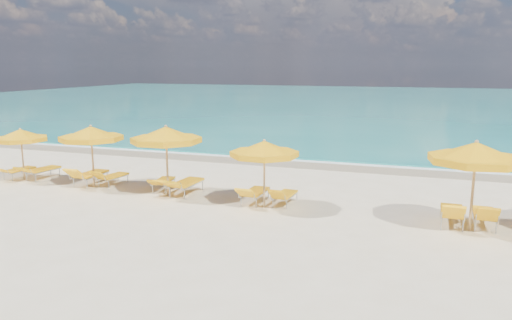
% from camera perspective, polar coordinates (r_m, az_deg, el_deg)
% --- Properties ---
extents(ground_plane, '(120.00, 120.00, 0.00)m').
position_cam_1_polar(ground_plane, '(16.82, -1.69, -4.93)').
color(ground_plane, beige).
extents(ocean, '(120.00, 80.00, 0.30)m').
position_cam_1_polar(ocean, '(63.54, 14.02, 6.44)').
color(ocean, '#167F79').
rests_on(ocean, ground).
extents(wet_sand_band, '(120.00, 2.60, 0.01)m').
position_cam_1_polar(wet_sand_band, '(23.69, 4.70, -0.30)').
color(wet_sand_band, tan).
rests_on(wet_sand_band, ground).
extents(foam_line, '(120.00, 1.20, 0.03)m').
position_cam_1_polar(foam_line, '(24.45, 5.17, 0.04)').
color(foam_line, white).
rests_on(foam_line, ground).
extents(whitecap_near, '(14.00, 0.36, 0.05)m').
position_cam_1_polar(whitecap_near, '(34.51, -0.95, 3.26)').
color(whitecap_near, white).
rests_on(whitecap_near, ground).
extents(whitecap_far, '(18.00, 0.30, 0.05)m').
position_cam_1_polar(whitecap_far, '(39.44, 22.32, 3.41)').
color(whitecap_far, white).
rests_on(whitecap_far, ground).
extents(umbrella_1, '(2.75, 2.75, 2.11)m').
position_cam_1_polar(umbrella_1, '(21.92, -25.30, 2.53)').
color(umbrella_1, tan).
rests_on(umbrella_1, ground).
extents(umbrella_2, '(2.77, 2.77, 2.38)m').
position_cam_1_polar(umbrella_2, '(19.58, -18.34, 2.83)').
color(umbrella_2, tan).
rests_on(umbrella_2, ground).
extents(umbrella_3, '(3.30, 3.30, 2.52)m').
position_cam_1_polar(umbrella_3, '(17.66, -10.24, 2.79)').
color(umbrella_3, tan).
rests_on(umbrella_3, ground).
extents(umbrella_4, '(2.83, 2.83, 2.25)m').
position_cam_1_polar(umbrella_4, '(15.88, 0.95, 1.22)').
color(umbrella_4, tan).
rests_on(umbrella_4, ground).
extents(umbrella_5, '(3.06, 3.06, 2.58)m').
position_cam_1_polar(umbrella_5, '(14.81, 23.83, 0.68)').
color(umbrella_5, tan).
rests_on(umbrella_5, ground).
extents(lounger_1_left, '(0.72, 1.76, 0.62)m').
position_cam_1_polar(lounger_1_left, '(22.61, -25.50, -1.37)').
color(lounger_1_left, '#A5A8AD').
rests_on(lounger_1_left, ground).
extents(lounger_1_right, '(0.85, 1.93, 0.69)m').
position_cam_1_polar(lounger_1_right, '(22.12, -23.24, -1.39)').
color(lounger_1_right, '#A5A8AD').
rests_on(lounger_1_right, ground).
extents(lounger_2_left, '(0.69, 1.97, 0.86)m').
position_cam_1_polar(lounger_2_left, '(20.33, -18.42, -2.01)').
color(lounger_2_left, '#A5A8AD').
rests_on(lounger_2_left, ground).
extents(lounger_2_right, '(0.73, 1.68, 0.73)m').
position_cam_1_polar(lounger_2_right, '(20.03, -16.06, -2.18)').
color(lounger_2_right, '#A5A8AD').
rests_on(lounger_2_right, ground).
extents(lounger_3_left, '(0.84, 1.75, 0.64)m').
position_cam_1_polar(lounger_3_left, '(18.79, -10.55, -2.80)').
color(lounger_3_left, '#A5A8AD').
rests_on(lounger_3_left, ground).
extents(lounger_3_right, '(0.77, 2.09, 0.78)m').
position_cam_1_polar(lounger_3_right, '(18.05, -8.02, -3.14)').
color(lounger_3_right, '#A5A8AD').
rests_on(lounger_3_right, ground).
extents(lounger_4_left, '(0.65, 1.82, 0.75)m').
position_cam_1_polar(lounger_4_left, '(16.79, -0.16, -4.19)').
color(lounger_4_left, '#A5A8AD').
rests_on(lounger_4_left, ground).
extents(lounger_4_right, '(0.62, 1.61, 0.72)m').
position_cam_1_polar(lounger_4_right, '(16.62, 3.29, -4.44)').
color(lounger_4_right, '#A5A8AD').
rests_on(lounger_4_right, ground).
extents(lounger_5_left, '(0.66, 1.87, 0.88)m').
position_cam_1_polar(lounger_5_left, '(15.60, 21.45, -6.08)').
color(lounger_5_left, '#A5A8AD').
rests_on(lounger_5_left, ground).
extents(lounger_5_right, '(0.63, 1.76, 0.86)m').
position_cam_1_polar(lounger_5_right, '(15.79, 24.60, -6.16)').
color(lounger_5_right, '#A5A8AD').
rests_on(lounger_5_right, ground).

